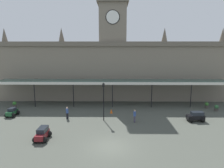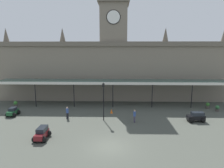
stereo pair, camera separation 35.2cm
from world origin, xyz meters
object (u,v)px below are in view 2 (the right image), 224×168
object	(u,v)px
car_maroon_estate	(42,134)
planter_near_kerb	(208,105)
car_green_sedan	(13,112)
pedestrian_beside_cars	(135,115)
planter_by_canopy	(16,104)
traffic_cone	(112,111)
pedestrian_near_entrance	(67,112)
planter_forecourt_centre	(217,108)
victorian_lamppost	(103,97)
car_black_estate	(196,117)

from	to	relation	value
car_maroon_estate	planter_near_kerb	xyz separation A→B (m)	(22.44, 11.84, -0.07)
car_maroon_estate	car_green_sedan	world-z (taller)	car_maroon_estate
car_maroon_estate	pedestrian_beside_cars	size ratio (longest dim) A/B	1.35
planter_by_canopy	car_green_sedan	bearing A→B (deg)	-67.96
traffic_cone	planter_near_kerb	size ratio (longest dim) A/B	0.63
car_green_sedan	pedestrian_near_entrance	xyz separation A→B (m)	(8.12, -1.12, 0.41)
pedestrian_beside_cars	planter_forecourt_centre	xyz separation A→B (m)	(13.02, 4.98, -0.42)
victorian_lamppost	planter_by_canopy	world-z (taller)	victorian_lamppost
car_green_sedan	traffic_cone	size ratio (longest dim) A/B	3.40
victorian_lamppost	car_black_estate	bearing A→B (deg)	-0.54
pedestrian_beside_cars	planter_near_kerb	bearing A→B (deg)	28.15
car_green_sedan	pedestrian_near_entrance	size ratio (longest dim) A/B	1.23
planter_near_kerb	planter_by_canopy	distance (m)	31.18
car_maroon_estate	pedestrian_near_entrance	size ratio (longest dim) A/B	1.35
car_black_estate	pedestrian_beside_cars	size ratio (longest dim) A/B	1.38
car_black_estate	victorian_lamppost	size ratio (longest dim) A/B	0.45
pedestrian_beside_cars	victorian_lamppost	distance (m)	4.68
pedestrian_near_entrance	planter_by_canopy	world-z (taller)	pedestrian_near_entrance
pedestrian_beside_cars	car_black_estate	bearing A→B (deg)	3.40
car_black_estate	pedestrian_near_entrance	size ratio (longest dim) A/B	1.38
car_green_sedan	planter_by_canopy	xyz separation A→B (m)	(-1.78, 4.41, -0.01)
traffic_cone	car_black_estate	bearing A→B (deg)	-16.18
pedestrian_beside_cars	traffic_cone	bearing A→B (deg)	129.59
victorian_lamppost	planter_forecourt_centre	world-z (taller)	victorian_lamppost
car_maroon_estate	planter_near_kerb	bearing A→B (deg)	27.83
traffic_cone	car_green_sedan	bearing A→B (deg)	-173.98
car_black_estate	car_green_sedan	world-z (taller)	car_black_estate
car_green_sedan	car_black_estate	bearing A→B (deg)	-4.00
car_green_sedan	planter_near_kerb	xyz separation A→B (m)	(29.40, 4.29, -0.01)
victorian_lamppost	planter_forecourt_centre	distance (m)	17.84
victorian_lamppost	planter_near_kerb	size ratio (longest dim) A/B	5.34
car_green_sedan	pedestrian_beside_cars	world-z (taller)	pedestrian_beside_cars
pedestrian_beside_cars	traffic_cone	xyz separation A→B (m)	(-3.09, 3.74, -0.61)
car_black_estate	planter_near_kerb	bearing A→B (deg)	55.88
planter_by_canopy	planter_forecourt_centre	bearing A→B (deg)	-3.01
traffic_cone	pedestrian_beside_cars	bearing A→B (deg)	-50.41
pedestrian_beside_cars	planter_by_canopy	distance (m)	20.09
car_maroon_estate	car_green_sedan	size ratio (longest dim) A/B	1.10
car_black_estate	planter_forecourt_centre	size ratio (longest dim) A/B	2.40
car_black_estate	victorian_lamppost	xyz separation A→B (m)	(-12.18, 0.11, 2.61)
pedestrian_near_entrance	planter_near_kerb	bearing A→B (deg)	14.27
car_black_estate	traffic_cone	xyz separation A→B (m)	(-11.21, 3.25, -0.26)
car_black_estate	planter_forecourt_centre	world-z (taller)	car_black_estate
car_black_estate	planter_forecourt_centre	xyz separation A→B (m)	(4.90, 4.50, -0.07)
car_black_estate	victorian_lamppost	bearing A→B (deg)	179.46
pedestrian_near_entrance	pedestrian_beside_cars	xyz separation A→B (m)	(9.04, -1.13, 0.00)
car_maroon_estate	car_green_sedan	xyz separation A→B (m)	(-6.96, 7.55, -0.06)
car_black_estate	car_green_sedan	size ratio (longest dim) A/B	1.12
car_green_sedan	victorian_lamppost	size ratio (longest dim) A/B	0.40
car_maroon_estate	planter_by_canopy	bearing A→B (deg)	126.18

